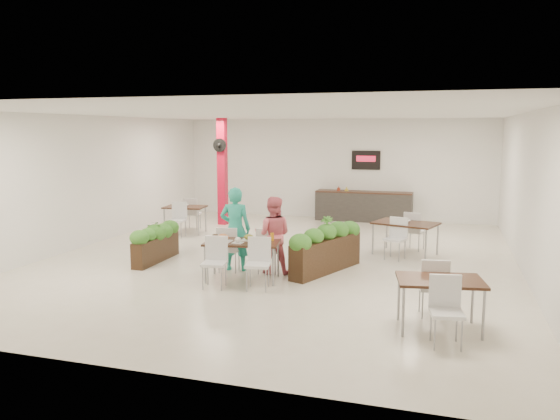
# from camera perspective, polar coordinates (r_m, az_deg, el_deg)

# --- Properties ---
(ground) EXTENTS (12.00, 12.00, 0.00)m
(ground) POSITION_cam_1_polar(r_m,az_deg,el_deg) (12.22, 0.07, -5.10)
(ground) COLOR beige
(ground) RESTS_ON ground
(room_shell) EXTENTS (10.10, 12.10, 3.22)m
(room_shell) POSITION_cam_1_polar(r_m,az_deg,el_deg) (11.91, 0.07, 4.33)
(room_shell) COLOR white
(room_shell) RESTS_ON ground
(red_column) EXTENTS (0.40, 0.41, 3.20)m
(red_column) POSITION_cam_1_polar(r_m,az_deg,el_deg) (16.52, -6.05, 4.14)
(red_column) COLOR #B90C28
(red_column) RESTS_ON ground
(service_counter) EXTENTS (3.00, 0.64, 2.20)m
(service_counter) POSITION_cam_1_polar(r_m,az_deg,el_deg) (17.36, 8.72, 0.46)
(service_counter) COLOR #292624
(service_counter) RESTS_ON ground
(main_table) EXTENTS (1.51, 1.80, 0.92)m
(main_table) POSITION_cam_1_polar(r_m,az_deg,el_deg) (10.41, -4.01, -3.90)
(main_table) COLOR black
(main_table) RESTS_ON ground
(diner_man) EXTENTS (0.68, 0.51, 1.71)m
(diner_man) POSITION_cam_1_polar(r_m,az_deg,el_deg) (11.10, -4.69, -1.99)
(diner_man) COLOR teal
(diner_man) RESTS_ON ground
(diner_woman) EXTENTS (0.84, 0.70, 1.54)m
(diner_woman) POSITION_cam_1_polar(r_m,az_deg,el_deg) (10.85, -0.75, -2.64)
(diner_woman) COLOR #F26B7E
(diner_woman) RESTS_ON ground
(planter_left) EXTENTS (0.42, 1.73, 0.89)m
(planter_left) POSITION_cam_1_polar(r_m,az_deg,el_deg) (12.16, -12.86, -3.02)
(planter_left) COLOR black
(planter_left) RESTS_ON ground
(planter_right) EXTENTS (1.08, 2.05, 1.14)m
(planter_right) POSITION_cam_1_polar(r_m,az_deg,el_deg) (11.02, 4.87, -3.84)
(planter_right) COLOR black
(planter_right) RESTS_ON ground
(side_table_a) EXTENTS (1.17, 1.66, 0.92)m
(side_table_a) POSITION_cam_1_polar(r_m,az_deg,el_deg) (15.37, -9.89, -0.08)
(side_table_a) COLOR black
(side_table_a) RESTS_ON ground
(side_table_b) EXTENTS (1.58, 1.67, 0.92)m
(side_table_b) POSITION_cam_1_polar(r_m,az_deg,el_deg) (12.82, 12.99, -1.74)
(side_table_b) COLOR black
(side_table_b) RESTS_ON ground
(side_table_c) EXTENTS (1.31, 1.67, 0.92)m
(side_table_c) POSITION_cam_1_polar(r_m,az_deg,el_deg) (8.14, 16.36, -7.78)
(side_table_c) COLOR black
(side_table_c) RESTS_ON ground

